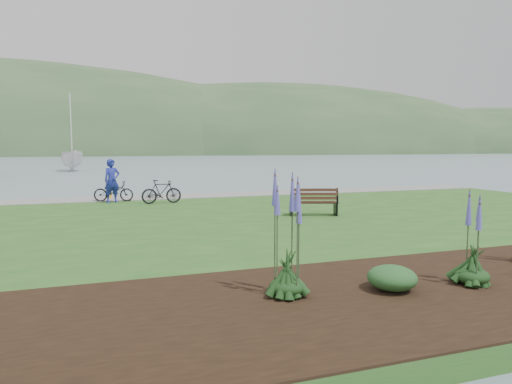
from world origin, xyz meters
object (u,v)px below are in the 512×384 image
person (112,177)px  bicycle_a (114,191)px  park_bench (314,201)px  sailboat (73,171)px

person → bicycle_a: size_ratio=1.29×
park_bench → sailboat: 46.34m
person → sailboat: (-3.58, 38.48, -1.57)m
park_bench → person: 9.61m
park_bench → bicycle_a: park_bench is taller
bicycle_a → park_bench: bearing=-121.7°
bicycle_a → sailboat: bearing=19.6°
park_bench → person: bearing=154.6°
park_bench → sailboat: sailboat is taller
person → sailboat: bearing=75.6°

